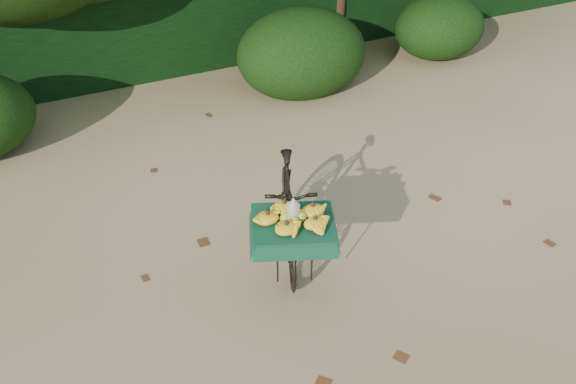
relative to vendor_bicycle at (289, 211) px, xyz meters
name	(u,v)px	position (x,y,z in m)	size (l,w,h in m)	color
ground	(373,300)	(0.38, -0.93, -0.50)	(80.00, 80.00, 0.00)	tan
vendor_bicycle	(289,211)	(0.00, 0.00, 0.00)	(1.18, 1.79, 0.98)	black
hedge_backdrop	(159,2)	(0.38, 5.37, 0.40)	(26.00, 1.80, 1.80)	black
bush_clumps	(239,69)	(0.88, 3.37, -0.05)	(8.80, 1.70, 0.90)	black
leaf_litter	(336,256)	(0.38, -0.28, -0.49)	(7.00, 7.30, 0.01)	#522F16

